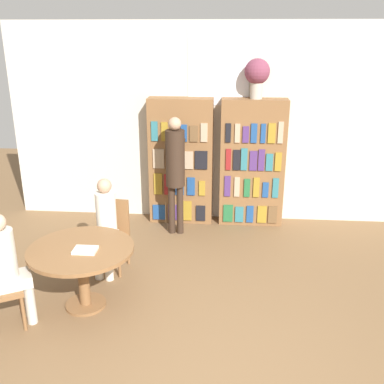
# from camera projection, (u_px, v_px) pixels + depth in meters

# --- Properties ---
(wall_back) EXTENTS (6.40, 0.07, 3.00)m
(wall_back) POSITION_uv_depth(u_px,v_px,m) (217.00, 124.00, 6.82)
(wall_back) COLOR beige
(wall_back) RESTS_ON ground_plane
(bookshelf_left) EXTENTS (0.96, 0.34, 1.92)m
(bookshelf_left) POSITION_uv_depth(u_px,v_px,m) (181.00, 162.00, 6.87)
(bookshelf_left) COLOR brown
(bookshelf_left) RESTS_ON ground_plane
(bookshelf_right) EXTENTS (0.96, 0.34, 1.92)m
(bookshelf_right) POSITION_uv_depth(u_px,v_px,m) (252.00, 163.00, 6.78)
(bookshelf_right) COLOR brown
(bookshelf_right) RESTS_ON ground_plane
(flower_vase) EXTENTS (0.36, 0.36, 0.56)m
(flower_vase) POSITION_uv_depth(u_px,v_px,m) (257.00, 74.00, 6.34)
(flower_vase) COLOR #B7AD9E
(flower_vase) RESTS_ON bookshelf_right
(reading_table) EXTENTS (1.12, 1.12, 0.70)m
(reading_table) POSITION_uv_depth(u_px,v_px,m) (82.00, 259.00, 4.74)
(reading_table) COLOR brown
(reading_table) RESTS_ON ground_plane
(chair_left_side) EXTENTS (0.44, 0.44, 0.88)m
(chair_left_side) POSITION_uv_depth(u_px,v_px,m) (112.00, 231.00, 5.60)
(chair_left_side) COLOR brown
(chair_left_side) RESTS_ON ground_plane
(seated_reader_left) EXTENTS (0.27, 0.37, 1.22)m
(seated_reader_left) POSITION_uv_depth(u_px,v_px,m) (105.00, 223.00, 5.37)
(seated_reader_left) COLOR silver
(seated_reader_left) RESTS_ON ground_plane
(seated_reader_right) EXTENTS (0.41, 0.39, 1.22)m
(seated_reader_right) POSITION_uv_depth(u_px,v_px,m) (8.00, 263.00, 4.42)
(seated_reader_right) COLOR beige
(seated_reader_right) RESTS_ON ground_plane
(librarian_standing) EXTENTS (0.27, 0.54, 1.73)m
(librarian_standing) POSITION_uv_depth(u_px,v_px,m) (175.00, 165.00, 6.37)
(librarian_standing) COLOR #332319
(librarian_standing) RESTS_ON ground_plane
(open_book_on_table) EXTENTS (0.24, 0.18, 0.03)m
(open_book_on_table) POSITION_uv_depth(u_px,v_px,m) (85.00, 250.00, 4.62)
(open_book_on_table) COLOR silver
(open_book_on_table) RESTS_ON reading_table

